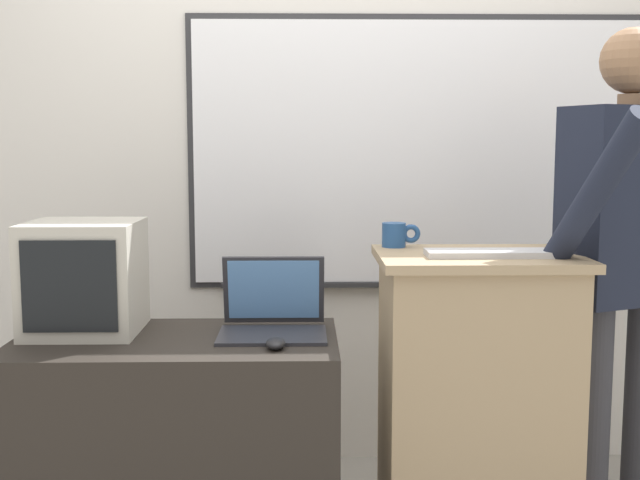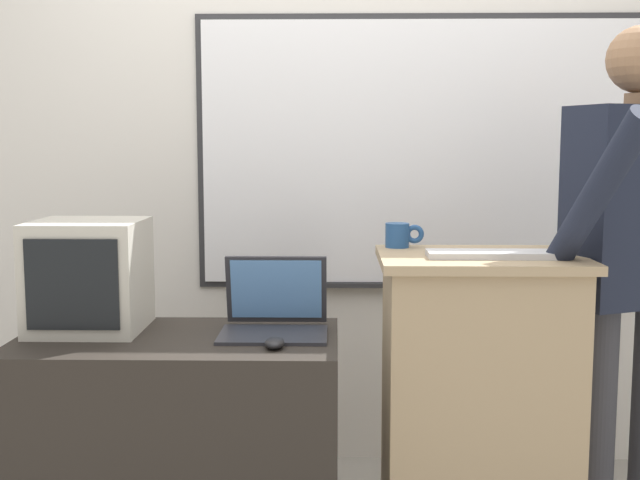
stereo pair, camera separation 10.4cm
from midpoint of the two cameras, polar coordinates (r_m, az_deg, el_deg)
name	(u,v)px [view 2 (the right image)]	position (r m, az deg, el deg)	size (l,w,h in m)	color
back_wall	(340,162)	(3.48, 2.33, 5.58)	(6.40, 0.17, 2.61)	silver
lectern_podium	(476,409)	(2.76, 12.10, -11.65)	(0.65, 0.49, 1.03)	tan
side_desk	(179,450)	(2.76, -8.91, -14.53)	(1.04, 0.57, 0.77)	#28231E
person_presenter	(631,255)	(2.83, 22.23, -0.97)	(0.61, 0.68, 1.76)	#333338
laptop	(274,309)	(2.68, -2.19, -4.95)	(0.35, 0.31, 0.25)	#28282D
wireless_keyboard	(489,254)	(2.58, 13.05, -1.00)	(0.39, 0.13, 0.02)	silver
computer_mouse_by_laptop	(273,343)	(2.47, -2.12, -7.32)	(0.06, 0.10, 0.03)	black
computer_mouse_by_keyboard	(562,252)	(2.64, 17.89, -0.83)	(0.06, 0.10, 0.03)	black
crt_monitor	(88,276)	(2.77, -15.16, -2.46)	(0.36, 0.35, 0.37)	#BCB7A8
coffee_mug	(398,235)	(2.77, 6.65, 0.34)	(0.13, 0.08, 0.08)	#234C84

